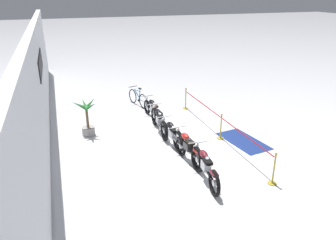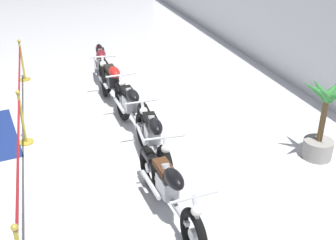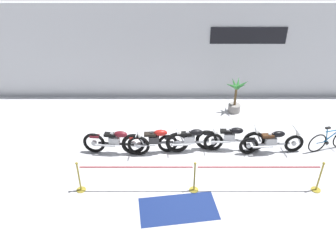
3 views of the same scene
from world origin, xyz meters
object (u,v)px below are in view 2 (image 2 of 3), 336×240
motorcycle_maroon_0 (102,65)px  potted_palm_left_of_row (323,122)px  motorcycle_red_1 (113,84)px  motorcycle_black_3 (153,139)px  stanchion_far_left (21,87)px  stanchion_mid_left (23,126)px  motorcycle_black_2 (131,107)px  motorcycle_black_4 (169,191)px

motorcycle_maroon_0 → potted_palm_left_of_row: potted_palm_left_of_row is taller
motorcycle_red_1 → motorcycle_black_3: motorcycle_red_1 is taller
motorcycle_red_1 → motorcycle_black_3: 2.62m
stanchion_far_left → motorcycle_black_3: bearing=39.4°
motorcycle_red_1 → potted_palm_left_of_row: bearing=42.4°
stanchion_mid_left → motorcycle_maroon_0: bearing=144.0°
motorcycle_red_1 → motorcycle_black_2: size_ratio=1.02×
potted_palm_left_of_row → stanchion_far_left: 5.81m
stanchion_far_left → motorcycle_black_4: bearing=25.9°
motorcycle_maroon_0 → motorcycle_black_3: 3.97m
motorcycle_black_4 → stanchion_far_left: stanchion_far_left is taller
motorcycle_black_4 → stanchion_far_left: size_ratio=0.32×
stanchion_far_left → motorcycle_black_2: bearing=60.5°
motorcycle_black_2 → stanchion_mid_left: stanchion_mid_left is taller
potted_palm_left_of_row → stanchion_far_left: potted_palm_left_of_row is taller
motorcycle_black_4 → stanchion_mid_left: bearing=-145.9°
motorcycle_black_3 → motorcycle_black_4: size_ratio=1.06×
motorcycle_black_3 → stanchion_mid_left: (-1.41, -2.07, -0.12)m
motorcycle_black_3 → motorcycle_black_4: motorcycle_black_3 is taller
motorcycle_black_3 → stanchion_mid_left: 2.51m
motorcycle_black_4 → stanchion_far_left: 4.37m
motorcycle_black_3 → motorcycle_black_4: (1.40, -0.17, -0.03)m
motorcycle_red_1 → motorcycle_black_4: motorcycle_red_1 is taller
motorcycle_black_3 → potted_palm_left_of_row: potted_palm_left_of_row is taller
motorcycle_maroon_0 → stanchion_far_left: (1.44, -1.86, 0.21)m
motorcycle_black_2 → stanchion_far_left: size_ratio=0.32×
motorcycle_black_4 → potted_palm_left_of_row: 3.07m
motorcycle_maroon_0 → motorcycle_black_3: (3.96, 0.22, -0.01)m
motorcycle_black_4 → potted_palm_left_of_row: (-0.76, 2.97, 0.24)m
motorcycle_black_3 → motorcycle_black_2: bearing=-177.2°
motorcycle_maroon_0 → motorcycle_black_4: 5.37m
motorcycle_black_2 → stanchion_mid_left: bearing=-90.6°
motorcycle_red_1 → stanchion_far_left: stanchion_far_left is taller
motorcycle_black_3 → stanchion_mid_left: size_ratio=2.30×
motorcycle_red_1 → stanchion_far_left: bearing=-87.2°
motorcycle_black_2 → motorcycle_black_4: (2.79, -0.10, -0.01)m
motorcycle_red_1 → potted_palm_left_of_row: size_ratio=1.52×
motorcycle_black_2 → potted_palm_left_of_row: 3.52m
stanchion_mid_left → potted_palm_left_of_row: bearing=67.1°
potted_palm_left_of_row → stanchion_far_left: size_ratio=0.21×
motorcycle_red_1 → stanchion_mid_left: 2.25m
motorcycle_red_1 → motorcycle_black_3: bearing=4.0°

